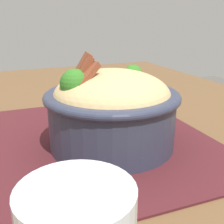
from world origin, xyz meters
TOP-DOWN VIEW (x-y plane):
  - table at (0.00, 0.00)m, footprint 1.25×0.92m
  - placemat at (-0.03, -0.00)m, footprint 0.39×0.36m
  - bowl at (-0.06, -0.02)m, footprint 0.19×0.19m
  - fork at (0.04, -0.02)m, footprint 0.02×0.12m

SIDE VIEW (x-z plane):
  - table at x=0.00m, z-range 0.29..1.00m
  - placemat at x=-0.03m, z-range 0.71..0.71m
  - fork at x=0.04m, z-range 0.71..0.71m
  - bowl at x=-0.06m, z-range 0.70..0.84m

